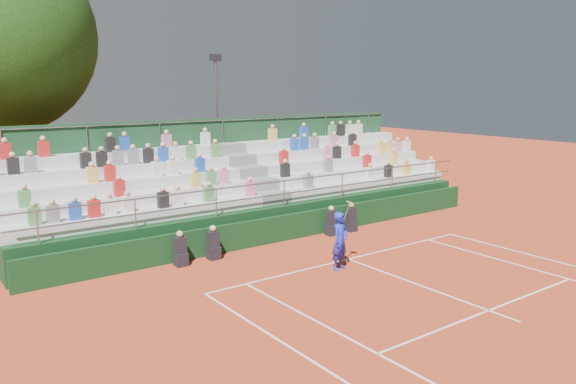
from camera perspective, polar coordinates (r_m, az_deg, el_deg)
ground at (r=19.39m, az=6.16°, el=-6.81°), size 90.00×90.00×0.00m
courtside_wall at (r=21.63m, az=0.47°, el=-3.50°), size 20.00×0.15×1.00m
line_officials at (r=20.66m, az=-1.26°, el=-4.27°), size 7.95×0.40×1.19m
grandstand at (r=24.11m, az=-4.14°, el=-0.63°), size 20.00×5.20×4.40m
tennis_player at (r=18.09m, az=5.33°, el=-4.96°), size 0.93×0.64×2.22m
floodlight_mast at (r=30.25m, az=-7.26°, el=7.94°), size 0.60×0.25×7.43m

